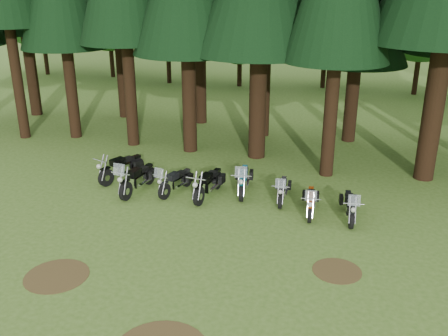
{
  "coord_description": "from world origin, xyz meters",
  "views": [
    {
      "loc": [
        4.9,
        -12.14,
        7.75
      ],
      "look_at": [
        -0.2,
        5.0,
        1.0
      ],
      "focal_mm": 40.0,
      "sensor_mm": 36.0,
      "label": 1
    }
  ],
  "objects_px": {
    "motorcycle_2": "(176,182)",
    "motorcycle_3": "(208,184)",
    "motorcycle_0": "(122,168)",
    "motorcycle_1": "(137,179)",
    "motorcycle_5": "(282,190)",
    "motorcycle_6": "(310,202)",
    "motorcycle_7": "(350,207)",
    "motorcycle_4": "(243,181)"
  },
  "relations": [
    {
      "from": "motorcycle_2",
      "to": "motorcycle_3",
      "type": "bearing_deg",
      "value": 14.49
    },
    {
      "from": "motorcycle_4",
      "to": "motorcycle_5",
      "type": "height_order",
      "value": "motorcycle_4"
    },
    {
      "from": "motorcycle_4",
      "to": "motorcycle_2",
      "type": "bearing_deg",
      "value": -173.32
    },
    {
      "from": "motorcycle_3",
      "to": "motorcycle_6",
      "type": "bearing_deg",
      "value": 0.2
    },
    {
      "from": "motorcycle_1",
      "to": "motorcycle_3",
      "type": "distance_m",
      "value": 2.8
    },
    {
      "from": "motorcycle_3",
      "to": "motorcycle_7",
      "type": "bearing_deg",
      "value": 1.38
    },
    {
      "from": "motorcycle_0",
      "to": "motorcycle_1",
      "type": "relative_size",
      "value": 0.93
    },
    {
      "from": "motorcycle_0",
      "to": "motorcycle_3",
      "type": "bearing_deg",
      "value": 11.13
    },
    {
      "from": "motorcycle_1",
      "to": "motorcycle_7",
      "type": "height_order",
      "value": "motorcycle_1"
    },
    {
      "from": "motorcycle_3",
      "to": "motorcycle_5",
      "type": "height_order",
      "value": "motorcycle_5"
    },
    {
      "from": "motorcycle_1",
      "to": "motorcycle_2",
      "type": "xyz_separation_m",
      "value": [
        1.45,
        0.35,
        -0.07
      ]
    },
    {
      "from": "motorcycle_5",
      "to": "motorcycle_7",
      "type": "relative_size",
      "value": 0.95
    },
    {
      "from": "motorcycle_6",
      "to": "motorcycle_5",
      "type": "bearing_deg",
      "value": 139.18
    },
    {
      "from": "motorcycle_1",
      "to": "motorcycle_0",
      "type": "bearing_deg",
      "value": 145.82
    },
    {
      "from": "motorcycle_2",
      "to": "motorcycle_3",
      "type": "relative_size",
      "value": 0.88
    },
    {
      "from": "motorcycle_1",
      "to": "motorcycle_5",
      "type": "bearing_deg",
      "value": 13.55
    },
    {
      "from": "motorcycle_0",
      "to": "motorcycle_6",
      "type": "xyz_separation_m",
      "value": [
        7.86,
        -1.01,
        -0.07
      ]
    },
    {
      "from": "motorcycle_2",
      "to": "motorcycle_6",
      "type": "distance_m",
      "value": 5.25
    },
    {
      "from": "motorcycle_4",
      "to": "motorcycle_7",
      "type": "xyz_separation_m",
      "value": [
        4.08,
        -1.15,
        -0.06
      ]
    },
    {
      "from": "motorcycle_0",
      "to": "motorcycle_7",
      "type": "height_order",
      "value": "motorcycle_7"
    },
    {
      "from": "motorcycle_2",
      "to": "motorcycle_3",
      "type": "height_order",
      "value": "motorcycle_2"
    },
    {
      "from": "motorcycle_3",
      "to": "motorcycle_7",
      "type": "relative_size",
      "value": 1.14
    },
    {
      "from": "motorcycle_1",
      "to": "motorcycle_6",
      "type": "distance_m",
      "value": 6.68
    },
    {
      "from": "motorcycle_6",
      "to": "motorcycle_3",
      "type": "bearing_deg",
      "value": 168.26
    },
    {
      "from": "motorcycle_0",
      "to": "motorcycle_1",
      "type": "distance_m",
      "value": 1.54
    },
    {
      "from": "motorcycle_2",
      "to": "motorcycle_6",
      "type": "height_order",
      "value": "motorcycle_2"
    },
    {
      "from": "motorcycle_4",
      "to": "motorcycle_7",
      "type": "relative_size",
      "value": 1.12
    },
    {
      "from": "motorcycle_6",
      "to": "motorcycle_2",
      "type": "bearing_deg",
      "value": 169.73
    },
    {
      "from": "motorcycle_7",
      "to": "motorcycle_6",
      "type": "bearing_deg",
      "value": 170.69
    },
    {
      "from": "motorcycle_0",
      "to": "motorcycle_6",
      "type": "relative_size",
      "value": 1.12
    },
    {
      "from": "motorcycle_6",
      "to": "motorcycle_7",
      "type": "relative_size",
      "value": 0.98
    },
    {
      "from": "motorcycle_7",
      "to": "motorcycle_1",
      "type": "bearing_deg",
      "value": 171.31
    },
    {
      "from": "motorcycle_1",
      "to": "motorcycle_7",
      "type": "distance_m",
      "value": 8.03
    },
    {
      "from": "motorcycle_1",
      "to": "motorcycle_3",
      "type": "relative_size",
      "value": 1.04
    },
    {
      "from": "motorcycle_4",
      "to": "motorcycle_5",
      "type": "xyz_separation_m",
      "value": [
        1.59,
        -0.33,
        -0.08
      ]
    },
    {
      "from": "motorcycle_5",
      "to": "motorcycle_6",
      "type": "height_order",
      "value": "motorcycle_6"
    },
    {
      "from": "motorcycle_0",
      "to": "motorcycle_2",
      "type": "distance_m",
      "value": 2.7
    },
    {
      "from": "motorcycle_3",
      "to": "motorcycle_7",
      "type": "xyz_separation_m",
      "value": [
        5.26,
        -0.41,
        -0.05
      ]
    },
    {
      "from": "motorcycle_1",
      "to": "motorcycle_7",
      "type": "bearing_deg",
      "value": 5.34
    },
    {
      "from": "motorcycle_0",
      "to": "motorcycle_2",
      "type": "xyz_separation_m",
      "value": [
        2.63,
        -0.64,
        -0.05
      ]
    },
    {
      "from": "motorcycle_0",
      "to": "motorcycle_3",
      "type": "xyz_separation_m",
      "value": [
        3.96,
        -0.63,
        -0.0
      ]
    },
    {
      "from": "motorcycle_6",
      "to": "motorcycle_1",
      "type": "bearing_deg",
      "value": 173.63
    }
  ]
}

